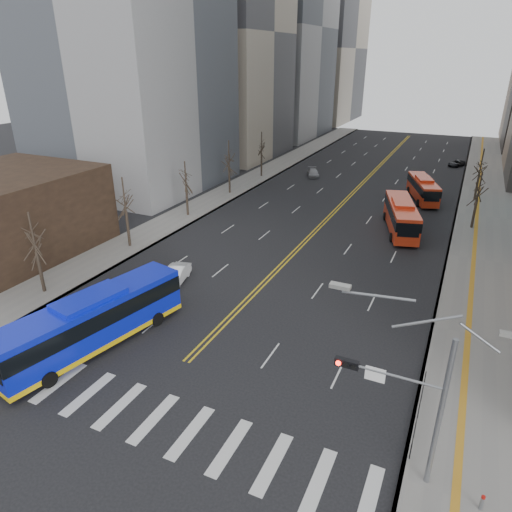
% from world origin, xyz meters
% --- Properties ---
extents(ground, '(220.00, 220.00, 0.00)m').
position_xyz_m(ground, '(0.00, 0.00, 0.00)').
color(ground, black).
extents(sidewalk_right, '(7.00, 130.00, 0.15)m').
position_xyz_m(sidewalk_right, '(17.50, 45.00, 0.07)').
color(sidewalk_right, gray).
rests_on(sidewalk_right, ground).
extents(sidewalk_left, '(5.00, 130.00, 0.15)m').
position_xyz_m(sidewalk_left, '(-16.50, 45.00, 0.07)').
color(sidewalk_left, gray).
rests_on(sidewalk_left, ground).
extents(crosswalk, '(26.70, 4.00, 0.01)m').
position_xyz_m(crosswalk, '(0.00, 0.00, 0.01)').
color(crosswalk, silver).
rests_on(crosswalk, ground).
extents(centerline, '(0.55, 100.00, 0.01)m').
position_xyz_m(centerline, '(0.00, 55.00, 0.01)').
color(centerline, gold).
rests_on(centerline, ground).
extents(office_towers, '(83.00, 134.00, 58.00)m').
position_xyz_m(office_towers, '(0.12, 68.51, 23.92)').
color(office_towers, gray).
rests_on(office_towers, ground).
extents(signal_mast, '(5.37, 0.37, 9.39)m').
position_xyz_m(signal_mast, '(13.77, 2.00, 4.86)').
color(signal_mast, gray).
rests_on(signal_mast, ground).
extents(pedestrian_railing, '(0.06, 6.06, 1.02)m').
position_xyz_m(pedestrian_railing, '(14.30, 6.00, 0.82)').
color(pedestrian_railing, black).
rests_on(pedestrian_railing, sidewalk_right).
extents(street_trees, '(35.20, 47.20, 7.60)m').
position_xyz_m(street_trees, '(-7.18, 34.55, 4.87)').
color(street_trees, '#2D231B').
rests_on(street_trees, ground).
extents(blue_bus, '(5.52, 13.66, 3.86)m').
position_xyz_m(blue_bus, '(-6.57, 4.00, 2.02)').
color(blue_bus, '#0D1DD0').
rests_on(blue_bus, ground).
extents(red_bus_near, '(5.56, 11.38, 3.52)m').
position_xyz_m(red_bus_near, '(8.61, 35.68, 1.96)').
color(red_bus_near, red).
rests_on(red_bus_near, ground).
extents(red_bus_far, '(5.41, 10.09, 3.17)m').
position_xyz_m(red_bus_far, '(9.40, 49.34, 1.77)').
color(red_bus_far, red).
rests_on(red_bus_far, ground).
extents(car_white, '(2.44, 4.48, 1.40)m').
position_xyz_m(car_white, '(-7.06, 14.29, 0.70)').
color(car_white, white).
rests_on(car_white, ground).
extents(car_dark_mid, '(2.36, 4.67, 1.53)m').
position_xyz_m(car_dark_mid, '(7.11, 46.29, 0.76)').
color(car_dark_mid, black).
rests_on(car_dark_mid, ground).
extents(car_silver, '(3.25, 4.52, 1.22)m').
position_xyz_m(car_silver, '(-8.42, 55.84, 0.61)').
color(car_silver, gray).
rests_on(car_silver, ground).
extents(car_dark_far, '(3.17, 4.23, 1.07)m').
position_xyz_m(car_dark_far, '(12.50, 73.82, 0.53)').
color(car_dark_far, black).
rests_on(car_dark_far, ground).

